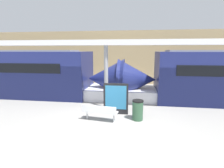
# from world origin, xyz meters

# --- Properties ---
(ground_plane) EXTENTS (60.00, 60.00, 0.00)m
(ground_plane) POSITION_xyz_m (0.00, 0.00, 0.00)
(ground_plane) COLOR gray
(station_wall) EXTENTS (56.00, 0.20, 5.00)m
(station_wall) POSITION_xyz_m (0.00, 10.50, 2.50)
(station_wall) COLOR tan
(station_wall) RESTS_ON ground_plane
(bench_near) EXTENTS (1.68, 0.67, 0.76)m
(bench_near) POSITION_xyz_m (-0.13, 1.05, 0.47)
(bench_near) COLOR silver
(bench_near) RESTS_ON ground_plane
(trash_bin) EXTENTS (0.52, 0.52, 0.94)m
(trash_bin) POSITION_xyz_m (1.59, 1.43, 0.47)
(trash_bin) COLOR #2D5138
(trash_bin) RESTS_ON ground_plane
(poster_board) EXTENTS (1.24, 0.07, 1.58)m
(poster_board) POSITION_xyz_m (0.49, 2.05, 0.80)
(poster_board) COLOR black
(poster_board) RESTS_ON ground_plane
(support_column_near) EXTENTS (0.22, 0.22, 3.44)m
(support_column_near) POSITION_xyz_m (-0.14, 2.88, 1.72)
(support_column_near) COLOR gray
(support_column_near) RESTS_ON ground_plane
(canopy_beam) EXTENTS (28.00, 0.60, 0.28)m
(canopy_beam) POSITION_xyz_m (-0.14, 2.88, 3.58)
(canopy_beam) COLOR silver
(canopy_beam) RESTS_ON support_column_near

